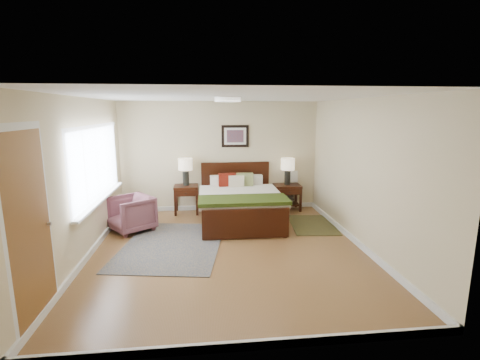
{
  "coord_description": "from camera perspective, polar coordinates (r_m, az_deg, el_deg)",
  "views": [
    {
      "loc": [
        -0.41,
        -5.45,
        2.29
      ],
      "look_at": [
        0.27,
        0.72,
        1.05
      ],
      "focal_mm": 26.0,
      "sensor_mm": 36.0,
      "label": 1
    }
  ],
  "objects": [
    {
      "name": "rug_persian",
      "position": [
        6.23,
        -11.05,
        -10.44
      ],
      "size": [
        1.98,
        2.53,
        0.01
      ],
      "primitive_type": "cube",
      "rotation": [
        0.0,
        0.0,
        -0.16
      ],
      "color": "#0D2041",
      "rests_on": "ground"
    },
    {
      "name": "nightstand_left",
      "position": [
        7.91,
        -8.82,
        -1.81
      ],
      "size": [
        0.54,
        0.48,
        0.64
      ],
      "color": "black",
      "rests_on": "ground"
    },
    {
      "name": "floor",
      "position": [
        5.93,
        -1.85,
        -11.44
      ],
      "size": [
        5.0,
        5.0,
        0.0
      ],
      "primitive_type": "plane",
      "color": "brown",
      "rests_on": "ground"
    },
    {
      "name": "window",
      "position": [
        6.47,
        -22.23,
        2.34
      ],
      "size": [
        0.11,
        2.72,
        1.32
      ],
      "color": "silver",
      "rests_on": "left_wall"
    },
    {
      "name": "ceiling",
      "position": [
        5.47,
        -2.02,
        13.49
      ],
      "size": [
        4.5,
        5.0,
        0.02
      ],
      "primitive_type": "cube",
      "color": "white",
      "rests_on": "back_wall"
    },
    {
      "name": "right_wall",
      "position": [
        6.15,
        19.46,
        0.91
      ],
      "size": [
        0.04,
        5.0,
        2.5
      ],
      "primitive_type": "cube",
      "color": "beige",
      "rests_on": "ground"
    },
    {
      "name": "wall_art",
      "position": [
        7.98,
        -0.81,
        7.2
      ],
      "size": [
        0.62,
        0.05,
        0.5
      ],
      "color": "black",
      "rests_on": "back_wall"
    },
    {
      "name": "left_wall",
      "position": [
        5.85,
        -24.48,
        0.02
      ],
      "size": [
        0.04,
        5.0,
        2.5
      ],
      "primitive_type": "cube",
      "color": "beige",
      "rests_on": "ground"
    },
    {
      "name": "door",
      "position": [
        4.3,
        -31.21,
        -6.86
      ],
      "size": [
        0.06,
        1.0,
        2.18
      ],
      "color": "silver",
      "rests_on": "ground"
    },
    {
      "name": "armchair",
      "position": [
        7.04,
        -17.46,
        -5.3
      ],
      "size": [
        1.04,
        1.04,
        0.68
      ],
      "primitive_type": "imported",
      "rotation": [
        0.0,
        0.0,
        -0.92
      ],
      "color": "brown",
      "rests_on": "ground"
    },
    {
      "name": "rug_navy",
      "position": [
        7.3,
        11.8,
        -7.18
      ],
      "size": [
        0.98,
        1.36,
        0.01
      ],
      "primitive_type": "cube",
      "rotation": [
        0.0,
        0.0,
        -0.1
      ],
      "color": "black",
      "rests_on": "ground"
    },
    {
      "name": "ceil_fixture",
      "position": [
        5.47,
        -2.01,
        13.12
      ],
      "size": [
        0.44,
        0.44,
        0.08
      ],
      "color": "white",
      "rests_on": "ceiling"
    },
    {
      "name": "bed",
      "position": [
        7.21,
        -0.05,
        -3.0
      ],
      "size": [
        1.7,
        2.05,
        1.1
      ],
      "color": "black",
      "rests_on": "ground"
    },
    {
      "name": "back_wall",
      "position": [
        8.03,
        -3.28,
        3.84
      ],
      "size": [
        4.5,
        0.04,
        2.5
      ],
      "primitive_type": "cube",
      "color": "beige",
      "rests_on": "ground"
    },
    {
      "name": "front_wall",
      "position": [
        3.16,
        1.54,
        -7.97
      ],
      "size": [
        4.5,
        0.04,
        2.5
      ],
      "primitive_type": "cube",
      "color": "beige",
      "rests_on": "ground"
    },
    {
      "name": "nightstand_right",
      "position": [
        8.18,
        7.73,
        -2.4
      ],
      "size": [
        0.61,
        0.46,
        0.6
      ],
      "color": "black",
      "rests_on": "ground"
    },
    {
      "name": "lamp_left",
      "position": [
        7.83,
        -8.93,
        2.13
      ],
      "size": [
        0.31,
        0.31,
        0.61
      ],
      "color": "black",
      "rests_on": "nightstand_left"
    },
    {
      "name": "lamp_right",
      "position": [
        8.06,
        7.84,
        2.16
      ],
      "size": [
        0.31,
        0.31,
        0.61
      ],
      "color": "black",
      "rests_on": "nightstand_right"
    }
  ]
}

